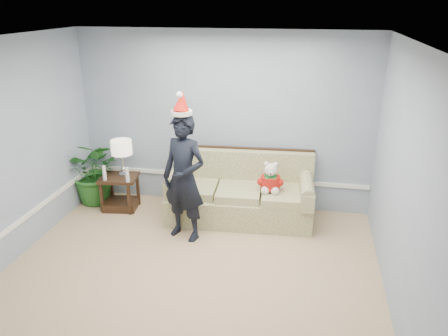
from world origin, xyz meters
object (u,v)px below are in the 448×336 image
table_lamp (122,149)px  houseplant (96,171)px  side_table (120,196)px  teddy_bear (270,181)px  sofa (240,195)px  man (184,178)px

table_lamp → houseplant: (-0.51, 0.09, -0.43)m
side_table → teddy_bear: bearing=-1.3°
houseplant → teddy_bear: (2.79, -0.21, 0.15)m
sofa → table_lamp: (-1.82, -0.02, 0.62)m
houseplant → man: man is taller
table_lamp → teddy_bear: (2.27, -0.12, -0.29)m
teddy_bear → side_table: bearing=173.6°
sofa → teddy_bear: 0.58m
side_table → table_lamp: 0.76m
sofa → table_lamp: size_ratio=3.84×
sofa → table_lamp: 1.92m
sofa → side_table: (-1.88, -0.09, -0.14)m
man → teddy_bear: bearing=47.2°
sofa → man: bearing=-135.1°
teddy_bear → sofa: bearing=157.9°
side_table → teddy_bear: 2.38m
table_lamp → man: 1.38m
sofa → man: (-0.64, -0.73, 0.52)m
houseplant → man: 1.90m
houseplant → man: (1.69, -0.80, 0.34)m
side_table → houseplant: (-0.45, 0.16, 0.32)m
side_table → houseplant: 0.58m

